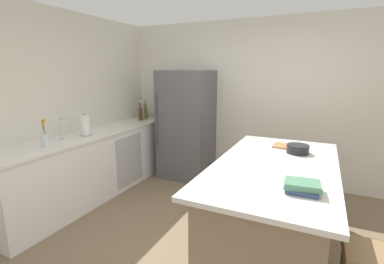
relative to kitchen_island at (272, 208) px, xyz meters
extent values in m
plane|color=#7A664C|center=(-0.46, -0.33, -0.47)|extent=(7.20, 7.20, 0.00)
cube|color=silver|center=(-0.46, 1.92, 0.83)|extent=(6.00, 0.10, 2.60)
cube|color=silver|center=(-2.91, -0.33, 0.83)|extent=(0.10, 6.00, 2.60)
cube|color=white|center=(-2.56, 0.28, -0.02)|extent=(0.60, 2.99, 0.90)
cube|color=silver|center=(-2.56, 0.28, 0.45)|extent=(0.63, 3.02, 0.03)
cube|color=#B2B5BA|center=(-2.25, 0.65, -0.02)|extent=(0.01, 0.60, 0.76)
cube|color=#8E755B|center=(0.00, 0.00, -0.03)|extent=(0.93, 1.87, 0.89)
cube|color=silver|center=(0.00, 0.00, 0.44)|extent=(1.09, 2.07, 0.04)
cube|color=#56565B|center=(-1.70, 1.51, 0.43)|extent=(0.81, 0.71, 1.80)
cylinder|color=#4C4C51|center=(-2.07, 1.14, 0.52)|extent=(0.02, 0.02, 0.90)
cube|color=#473828|center=(0.74, -0.63, 0.10)|extent=(0.36, 0.36, 0.04)
cube|color=olive|center=(0.74, -0.63, 0.14)|extent=(0.34, 0.34, 0.03)
cylinder|color=silver|center=(-2.62, -0.22, 0.47)|extent=(0.05, 0.05, 0.02)
cylinder|color=silver|center=(-2.62, -0.22, 0.62)|extent=(0.02, 0.02, 0.28)
cylinder|color=silver|center=(-2.56, -0.22, 0.74)|extent=(0.14, 0.02, 0.02)
cylinder|color=silver|center=(-2.49, -0.54, 0.54)|extent=(0.09, 0.09, 0.16)
cylinder|color=#4C7F3D|center=(-2.50, -0.54, 0.64)|extent=(0.01, 0.03, 0.23)
sphere|color=orange|center=(-2.50, -0.54, 0.76)|extent=(0.04, 0.04, 0.04)
cylinder|color=#4C7F3D|center=(-2.49, -0.55, 0.63)|extent=(0.01, 0.01, 0.20)
sphere|color=orange|center=(-2.49, -0.55, 0.73)|extent=(0.04, 0.04, 0.04)
cylinder|color=#4C7F3D|center=(-2.47, -0.54, 0.65)|extent=(0.01, 0.05, 0.25)
sphere|color=orange|center=(-2.47, -0.54, 0.78)|extent=(0.04, 0.04, 0.04)
cylinder|color=gray|center=(-2.51, 0.08, 0.47)|extent=(0.14, 0.14, 0.01)
cylinder|color=white|center=(-2.51, 0.08, 0.60)|extent=(0.11, 0.11, 0.26)
cylinder|color=gray|center=(-2.51, 0.08, 0.75)|extent=(0.02, 0.02, 0.04)
cylinder|color=red|center=(-2.62, 1.66, 0.55)|extent=(0.05, 0.05, 0.17)
cylinder|color=red|center=(-2.62, 1.66, 0.67)|extent=(0.02, 0.02, 0.07)
cylinder|color=black|center=(-2.62, 1.66, 0.71)|extent=(0.02, 0.02, 0.01)
cylinder|color=olive|center=(-2.57, 1.57, 0.59)|extent=(0.06, 0.06, 0.26)
cylinder|color=olive|center=(-2.57, 1.57, 0.76)|extent=(0.02, 0.02, 0.08)
cylinder|color=black|center=(-2.57, 1.57, 0.80)|extent=(0.02, 0.02, 0.01)
cylinder|color=silver|center=(-2.61, 1.49, 0.60)|extent=(0.07, 0.07, 0.28)
cylinder|color=silver|center=(-2.61, 1.49, 0.79)|extent=(0.03, 0.03, 0.09)
cylinder|color=black|center=(-2.61, 1.49, 0.84)|extent=(0.04, 0.04, 0.01)
cylinder|color=#5B3319|center=(-2.55, 1.38, 0.57)|extent=(0.07, 0.07, 0.21)
cylinder|color=#5B3319|center=(-2.55, 1.38, 0.71)|extent=(0.03, 0.03, 0.08)
cylinder|color=black|center=(-2.55, 1.38, 0.76)|extent=(0.03, 0.03, 0.01)
cube|color=#334770|center=(0.27, -0.57, 0.48)|extent=(0.22, 0.18, 0.03)
cube|color=#4C7F60|center=(0.27, -0.57, 0.51)|extent=(0.27, 0.19, 0.03)
cube|color=#4C7F60|center=(0.27, -0.57, 0.53)|extent=(0.26, 0.21, 0.02)
cylinder|color=black|center=(0.16, 0.45, 0.51)|extent=(0.23, 0.23, 0.09)
cube|color=#9E7042|center=(0.03, 0.65, 0.47)|extent=(0.32, 0.25, 0.02)
camera|label=1|loc=(0.34, -2.57, 1.31)|focal=25.64mm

